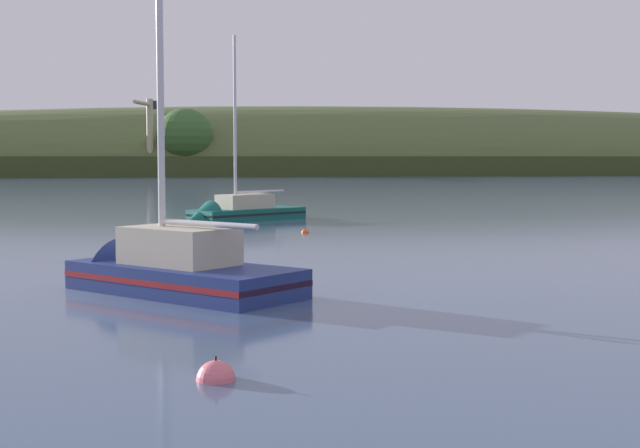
{
  "coord_description": "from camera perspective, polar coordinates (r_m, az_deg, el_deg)",
  "views": [
    {
      "loc": [
        0.27,
        1.82,
        4.16
      ],
      "look_at": [
        6.69,
        37.01,
        1.5
      ],
      "focal_mm": 50.31,
      "sensor_mm": 36.0,
      "label": 1
    }
  ],
  "objects": [
    {
      "name": "sailboat_outer_reach",
      "position": [
        28.48,
        -10.0,
        -3.55
      ],
      "size": [
        7.97,
        8.41,
        13.41
      ],
      "rotation": [
        0.0,
        0.0,
        2.3
      ],
      "color": "navy",
      "rests_on": "ground"
    },
    {
      "name": "mooring_buoy_off_fishing_boat",
      "position": [
        49.6,
        -0.94,
        -0.57
      ],
      "size": [
        0.45,
        0.45,
        0.53
      ],
      "color": "#EA5B19",
      "rests_on": "ground"
    },
    {
      "name": "dockside_crane",
      "position": [
        209.49,
        -10.78,
        5.34
      ],
      "size": [
        5.7,
        13.04,
        17.55
      ],
      "rotation": [
        0.0,
        0.0,
        4.4
      ],
      "color": "#4C4C51",
      "rests_on": "ground"
    },
    {
      "name": "far_shoreline_hill",
      "position": [
        248.78,
        1.95,
        3.34
      ],
      "size": [
        583.58,
        106.2,
        36.6
      ],
      "rotation": [
        0.0,
        0.0,
        -0.02
      ],
      "color": "#35401E",
      "rests_on": "ground"
    },
    {
      "name": "sailboat_near_mooring",
      "position": [
        59.45,
        -5.41,
        0.44
      ],
      "size": [
        9.08,
        7.32,
        13.48
      ],
      "rotation": [
        0.0,
        0.0,
        3.72
      ],
      "color": "#0F564C",
      "rests_on": "ground"
    },
    {
      "name": "mooring_buoy_foreground",
      "position": [
        17.13,
        -6.63,
        -9.83
      ],
      "size": [
        0.74,
        0.74,
        0.82
      ],
      "color": "#E06675",
      "rests_on": "ground"
    }
  ]
}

